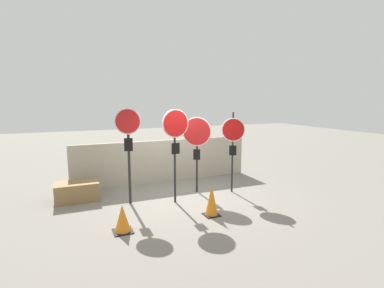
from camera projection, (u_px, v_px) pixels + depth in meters
ground_plane at (184, 197)px, 8.50m from camera, size 40.00×40.00×0.00m
fence_back at (164, 161)px, 10.00m from camera, size 5.97×0.12×1.40m
stop_sign_0 at (128, 136)px, 7.64m from camera, size 0.66×0.19×2.52m
stop_sign_1 at (175, 133)px, 7.73m from camera, size 0.74×0.15×2.49m
stop_sign_2 at (197, 137)px, 8.67m from camera, size 0.75×0.44×2.24m
stop_sign_3 at (233, 136)px, 8.66m from camera, size 0.64×0.29×2.37m
traffic_cone_0 at (212, 200)px, 7.08m from camera, size 0.36×0.36×0.75m
traffic_cone_1 at (122, 219)px, 6.21m from camera, size 0.40×0.40×0.59m
storage_crate at (77, 191)px, 8.15m from camera, size 1.13×0.71×0.51m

